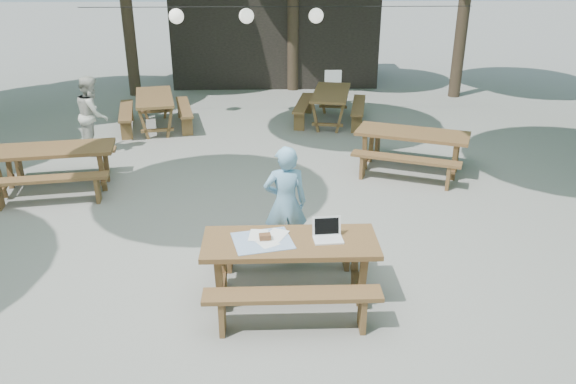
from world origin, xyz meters
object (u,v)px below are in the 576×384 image
Objects in this scene: picnic_table_nw at (55,168)px; second_person at (93,115)px; main_picnic_table at (290,268)px; plastic_chair at (333,96)px; woman at (285,203)px.

picnic_table_nw is 1.37× the size of second_person.
plastic_chair reaches higher than main_picnic_table.
plastic_chair is (5.34, 5.47, -0.13)m from picnic_table_nw.
picnic_table_nw is at bearing -133.47° from plastic_chair.
plastic_chair reaches higher than picnic_table_nw.
picnic_table_nw is at bearing 164.78° from second_person.
woman is at bearing -40.97° from picnic_table_nw.
woman is at bearing -151.15° from second_person.
main_picnic_table is at bearing -49.99° from picnic_table_nw.
woman is at bearing 91.37° from main_picnic_table.
main_picnic_table is at bearing -156.48° from second_person.
second_person is 6.29m from plastic_chair.
plastic_chair is at bearing 80.53° from main_picnic_table.
main_picnic_table is at bearing -98.63° from plastic_chair.
woman reaches higher than picnic_table_nw.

